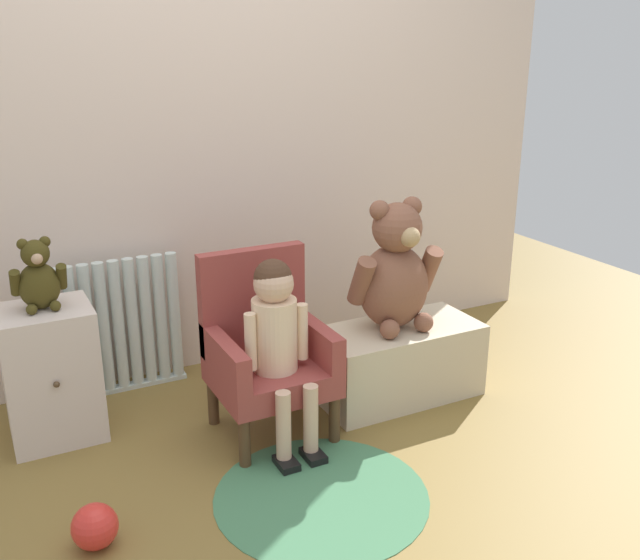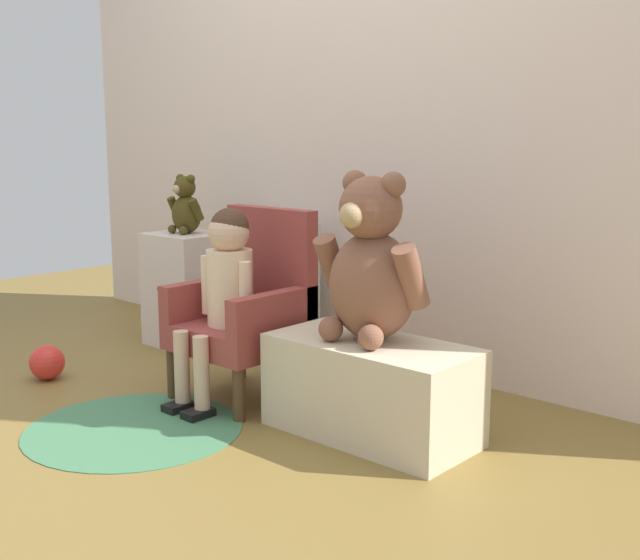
{
  "view_description": "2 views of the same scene",
  "coord_description": "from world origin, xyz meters",
  "px_view_note": "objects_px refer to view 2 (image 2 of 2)",
  "views": [
    {
      "loc": [
        -0.93,
        -1.82,
        1.49
      ],
      "look_at": [
        0.29,
        0.55,
        0.58
      ],
      "focal_mm": 40.0,
      "sensor_mm": 36.0,
      "label": 1
    },
    {
      "loc": [
        2.23,
        -1.49,
        1.0
      ],
      "look_at": [
        0.42,
        0.52,
        0.5
      ],
      "focal_mm": 45.0,
      "sensor_mm": 36.0,
      "label": 2
    }
  ],
  "objects_px": {
    "small_dresser": "(188,289)",
    "toy_ball": "(47,362)",
    "radiator": "(276,283)",
    "small_teddy_bear": "(186,207)",
    "large_teddy_bear": "(371,267)",
    "floor_rug": "(134,428)",
    "child_armchair": "(249,309)",
    "child_figure": "(225,278)",
    "low_bench": "(371,389)"
  },
  "relations": [
    {
      "from": "small_dresser",
      "to": "toy_ball",
      "type": "xyz_separation_m",
      "value": [
        0.01,
        -0.74,
        -0.19
      ]
    },
    {
      "from": "radiator",
      "to": "small_teddy_bear",
      "type": "distance_m",
      "value": 0.55
    },
    {
      "from": "small_dresser",
      "to": "large_teddy_bear",
      "type": "distance_m",
      "value": 1.42
    },
    {
      "from": "small_dresser",
      "to": "floor_rug",
      "type": "height_order",
      "value": "small_dresser"
    },
    {
      "from": "child_armchair",
      "to": "large_teddy_bear",
      "type": "xyz_separation_m",
      "value": [
        0.59,
        0.0,
        0.23
      ]
    },
    {
      "from": "child_figure",
      "to": "low_bench",
      "type": "distance_m",
      "value": 0.69
    },
    {
      "from": "toy_ball",
      "to": "floor_rug",
      "type": "bearing_deg",
      "value": -7.38
    },
    {
      "from": "low_bench",
      "to": "child_figure",
      "type": "bearing_deg",
      "value": -170.99
    },
    {
      "from": "child_figure",
      "to": "toy_ball",
      "type": "relative_size",
      "value": 5.09
    },
    {
      "from": "floor_rug",
      "to": "child_figure",
      "type": "bearing_deg",
      "value": 86.7
    },
    {
      "from": "small_dresser",
      "to": "toy_ball",
      "type": "height_order",
      "value": "small_dresser"
    },
    {
      "from": "child_armchair",
      "to": "small_teddy_bear",
      "type": "distance_m",
      "value": 0.88
    },
    {
      "from": "radiator",
      "to": "floor_rug",
      "type": "height_order",
      "value": "radiator"
    },
    {
      "from": "large_teddy_bear",
      "to": "floor_rug",
      "type": "bearing_deg",
      "value": -139.67
    },
    {
      "from": "child_figure",
      "to": "low_bench",
      "type": "height_order",
      "value": "child_figure"
    },
    {
      "from": "child_figure",
      "to": "floor_rug",
      "type": "bearing_deg",
      "value": -93.3
    },
    {
      "from": "small_dresser",
      "to": "low_bench",
      "type": "bearing_deg",
      "value": -13.72
    },
    {
      "from": "small_dresser",
      "to": "floor_rug",
      "type": "bearing_deg",
      "value": -48.51
    },
    {
      "from": "radiator",
      "to": "toy_ball",
      "type": "distance_m",
      "value": 1.08
    },
    {
      "from": "child_armchair",
      "to": "toy_ball",
      "type": "relative_size",
      "value": 4.99
    },
    {
      "from": "large_teddy_bear",
      "to": "child_armchair",
      "type": "bearing_deg",
      "value": -179.95
    },
    {
      "from": "radiator",
      "to": "small_dresser",
      "type": "xyz_separation_m",
      "value": [
        -0.32,
        -0.27,
        -0.03
      ]
    },
    {
      "from": "small_dresser",
      "to": "child_figure",
      "type": "distance_m",
      "value": 0.9
    },
    {
      "from": "radiator",
      "to": "low_bench",
      "type": "distance_m",
      "value": 1.22
    },
    {
      "from": "child_figure",
      "to": "small_teddy_bear",
      "type": "relative_size",
      "value": 2.67
    },
    {
      "from": "small_teddy_bear",
      "to": "floor_rug",
      "type": "bearing_deg",
      "value": -48.63
    },
    {
      "from": "child_armchair",
      "to": "floor_rug",
      "type": "xyz_separation_m",
      "value": [
        -0.02,
        -0.52,
        -0.33
      ]
    },
    {
      "from": "low_bench",
      "to": "floor_rug",
      "type": "relative_size",
      "value": 0.95
    },
    {
      "from": "small_dresser",
      "to": "radiator",
      "type": "bearing_deg",
      "value": 40.27
    },
    {
      "from": "small_teddy_bear",
      "to": "toy_ball",
      "type": "bearing_deg",
      "value": -89.52
    },
    {
      "from": "small_dresser",
      "to": "low_bench",
      "type": "relative_size",
      "value": 0.76
    },
    {
      "from": "radiator",
      "to": "small_teddy_bear",
      "type": "bearing_deg",
      "value": -140.05
    },
    {
      "from": "child_figure",
      "to": "floor_rug",
      "type": "height_order",
      "value": "child_figure"
    },
    {
      "from": "large_teddy_bear",
      "to": "child_figure",
      "type": "bearing_deg",
      "value": -168.85
    },
    {
      "from": "small_dresser",
      "to": "low_bench",
      "type": "distance_m",
      "value": 1.41
    },
    {
      "from": "child_figure",
      "to": "floor_rug",
      "type": "relative_size",
      "value": 0.99
    },
    {
      "from": "toy_ball",
      "to": "small_teddy_bear",
      "type": "bearing_deg",
      "value": 90.48
    },
    {
      "from": "large_teddy_bear",
      "to": "radiator",
      "type": "bearing_deg",
      "value": 150.45
    },
    {
      "from": "child_armchair",
      "to": "child_figure",
      "type": "height_order",
      "value": "child_figure"
    },
    {
      "from": "small_dresser",
      "to": "small_teddy_bear",
      "type": "height_order",
      "value": "small_teddy_bear"
    },
    {
      "from": "large_teddy_bear",
      "to": "small_teddy_bear",
      "type": "bearing_deg",
      "value": 166.71
    },
    {
      "from": "child_armchair",
      "to": "toy_ball",
      "type": "bearing_deg",
      "value": -150.68
    },
    {
      "from": "radiator",
      "to": "toy_ball",
      "type": "relative_size",
      "value": 4.2
    },
    {
      "from": "small_dresser",
      "to": "toy_ball",
      "type": "relative_size",
      "value": 3.73
    },
    {
      "from": "child_figure",
      "to": "small_teddy_bear",
      "type": "xyz_separation_m",
      "value": [
        -0.76,
        0.43,
        0.18
      ]
    },
    {
      "from": "child_armchair",
      "to": "small_teddy_bear",
      "type": "relative_size",
      "value": 2.62
    },
    {
      "from": "low_bench",
      "to": "radiator",
      "type": "bearing_deg",
      "value": 150.16
    },
    {
      "from": "small_teddy_bear",
      "to": "toy_ball",
      "type": "height_order",
      "value": "small_teddy_bear"
    },
    {
      "from": "floor_rug",
      "to": "child_armchair",
      "type": "bearing_deg",
      "value": 87.44
    },
    {
      "from": "child_armchair",
      "to": "toy_ball",
      "type": "height_order",
      "value": "child_armchair"
    }
  ]
}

